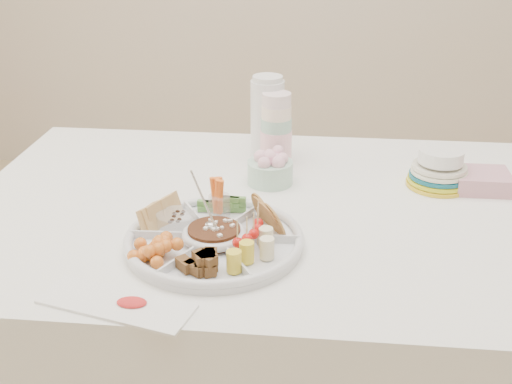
# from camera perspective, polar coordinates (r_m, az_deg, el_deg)

# --- Properties ---
(dining_table) EXTENTS (1.52, 1.02, 0.76)m
(dining_table) POSITION_cam_1_polar(r_m,az_deg,el_deg) (1.77, 1.21, -12.29)
(dining_table) COLOR white
(dining_table) RESTS_ON floor
(party_tray) EXTENTS (0.39, 0.39, 0.04)m
(party_tray) POSITION_cam_1_polar(r_m,az_deg,el_deg) (1.38, -3.73, -4.05)
(party_tray) COLOR white
(party_tray) RESTS_ON dining_table
(bean_dip) EXTENTS (0.12, 0.12, 0.04)m
(bean_dip) POSITION_cam_1_polar(r_m,az_deg,el_deg) (1.38, -3.74, -3.78)
(bean_dip) COLOR #462A14
(bean_dip) RESTS_ON party_tray
(tortillas) EXTENTS (0.11, 0.11, 0.07)m
(tortillas) POSITION_cam_1_polar(r_m,az_deg,el_deg) (1.42, 1.08, -2.18)
(tortillas) COLOR olive
(tortillas) RESTS_ON party_tray
(carrot_cucumber) EXTENTS (0.10, 0.10, 0.09)m
(carrot_cucumber) POSITION_cam_1_polar(r_m,az_deg,el_deg) (1.48, -3.15, -0.21)
(carrot_cucumber) COLOR orange
(carrot_cucumber) RESTS_ON party_tray
(pita_raisins) EXTENTS (0.13, 0.13, 0.07)m
(pita_raisins) POSITION_cam_1_polar(r_m,az_deg,el_deg) (1.45, -7.86, -1.89)
(pita_raisins) COLOR tan
(pita_raisins) RESTS_ON party_tray
(cherries) EXTENTS (0.13, 0.13, 0.05)m
(cherries) POSITION_cam_1_polar(r_m,az_deg,el_deg) (1.34, -8.89, -4.69)
(cherries) COLOR #C74C0E
(cherries) RESTS_ON party_tray
(granola_chunks) EXTENTS (0.11, 0.11, 0.05)m
(granola_chunks) POSITION_cam_1_polar(r_m,az_deg,el_deg) (1.27, -4.49, -6.35)
(granola_chunks) COLOR brown
(granola_chunks) RESTS_ON party_tray
(banana_tomato) EXTENTS (0.10, 0.10, 0.08)m
(banana_tomato) POSITION_cam_1_polar(r_m,az_deg,el_deg) (1.30, 0.80, -4.19)
(banana_tomato) COLOR #F2EA94
(banana_tomato) RESTS_ON party_tray
(cup_stack) EXTENTS (0.11, 0.11, 0.24)m
(cup_stack) POSITION_cam_1_polar(r_m,az_deg,el_deg) (1.76, 1.81, 5.98)
(cup_stack) COLOR silver
(cup_stack) RESTS_ON dining_table
(thermos) EXTENTS (0.12, 0.12, 0.25)m
(thermos) POSITION_cam_1_polar(r_m,az_deg,el_deg) (1.82, 1.01, 6.66)
(thermos) COLOR white
(thermos) RESTS_ON dining_table
(flower_bowl) EXTENTS (0.14, 0.14, 0.09)m
(flower_bowl) POSITION_cam_1_polar(r_m,az_deg,el_deg) (1.68, 1.27, 2.23)
(flower_bowl) COLOR #AED4B8
(flower_bowl) RESTS_ON dining_table
(napkin_stack) EXTENTS (0.14, 0.12, 0.05)m
(napkin_stack) POSITION_cam_1_polar(r_m,az_deg,el_deg) (1.75, 19.41, 0.96)
(napkin_stack) COLOR #C98D9B
(napkin_stack) RESTS_ON dining_table
(plate_stack) EXTENTS (0.17, 0.17, 0.10)m
(plate_stack) POSITION_cam_1_polar(r_m,az_deg,el_deg) (1.72, 16.00, 2.12)
(plate_stack) COLOR gold
(plate_stack) RESTS_ON dining_table
(placemat) EXTENTS (0.31, 0.17, 0.01)m
(placemat) POSITION_cam_1_polar(r_m,az_deg,el_deg) (1.23, -12.32, -9.71)
(placemat) COLOR white
(placemat) RESTS_ON dining_table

